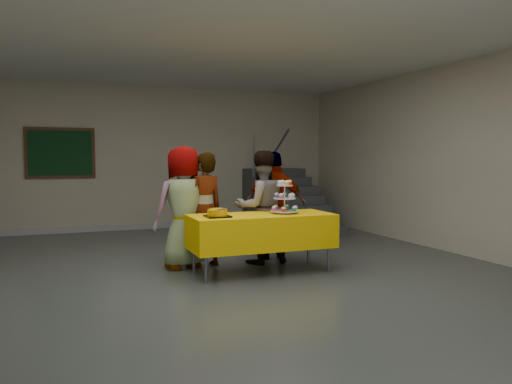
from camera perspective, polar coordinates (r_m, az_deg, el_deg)
room_shell at (r=5.93m, az=-4.03°, el=9.93°), size 10.00×10.04×3.02m
bake_table at (r=6.56m, az=0.64°, el=-4.42°), size 1.88×0.78×0.77m
cupcake_stand at (r=6.63m, az=3.29°, el=-0.94°), size 0.38×0.38×0.44m
bear_cake at (r=6.25m, az=-4.43°, el=-2.33°), size 0.32×0.36×0.12m
schoolchild_a at (r=6.88m, az=-8.28°, el=-1.72°), size 0.90×0.68×1.67m
schoolchild_b at (r=6.93m, az=-5.96°, el=-2.03°), size 0.66×0.52×1.58m
schoolchild_c at (r=7.12m, az=0.58°, el=-1.75°), size 0.79×0.62×1.61m
schoolchild_d at (r=7.41m, az=2.22°, el=-1.54°), size 1.00×0.60×1.60m
staircase at (r=10.76m, az=3.25°, el=-1.49°), size 1.30×2.40×2.04m
noticeboard at (r=10.58m, az=-21.44°, el=4.18°), size 1.30×0.05×1.00m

